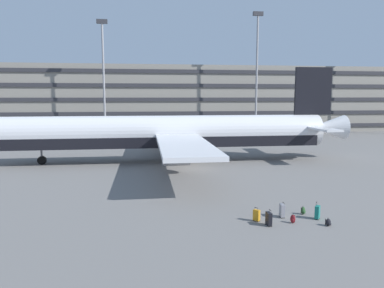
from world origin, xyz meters
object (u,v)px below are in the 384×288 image
Objects in this scene: backpack_scuffed at (303,211)px; backpack_upright at (293,219)px; suitcase_small at (282,210)px; airliner at (170,133)px; suitcase_orange at (257,215)px; suitcase_black at (317,212)px; suitcase_purple at (269,219)px; backpack_teal at (328,223)px.

backpack_scuffed is 0.98× the size of backpack_upright.
airliner is at bearing 105.17° from suitcase_small.
airliner is 20.40m from suitcase_orange.
suitcase_black is 1.93× the size of backpack_scuffed.
suitcase_small is at bearing 44.77° from suitcase_purple.
airliner is 76.10× the size of backpack_scuffed.
suitcase_orange is 1.54× the size of backpack_upright.
backpack_scuffed is at bearing 13.92° from suitcase_orange.
suitcase_black is at bearing 15.13° from backpack_upright.
suitcase_purple reaches higher than suitcase_small.
suitcase_orange is 1.80× the size of backpack_teal.
airliner is 44.69× the size of suitcase_small.
backpack_upright is (0.23, -1.05, -0.19)m from suitcase_small.
airliner reaches higher than suitcase_purple.
suitcase_orange is 1.57× the size of backpack_scuffed.
airliner is 20.47m from backpack_scuffed.
suitcase_black reaches higher than backpack_upright.
suitcase_small is at bearing 139.03° from backpack_teal.
suitcase_small reaches higher than suitcase_orange.
backpack_upright is at bearing -16.51° from suitcase_orange.
backpack_scuffed is at bearing 103.89° from backpack_teal.
airliner reaches higher than backpack_teal.
suitcase_black is 2.22× the size of backpack_teal.
airliner reaches higher than suitcase_black.
backpack_scuffed is (3.23, 0.80, -0.14)m from suitcase_orange.
suitcase_small is at bearing 163.19° from suitcase_black.
suitcase_purple reaches higher than backpack_teal.
suitcase_black is (7.21, -20.02, -2.71)m from airliner.
backpack_upright is (-1.27, -1.38, 0.00)m from backpack_scuffed.
airliner reaches higher than suitcase_orange.
backpack_scuffed is at bearing -70.49° from airliner.
suitcase_purple is (4.00, -20.69, -2.73)m from airliner.
suitcase_purple is at bearing -79.06° from airliner.
suitcase_orange is (3.54, -19.90, -2.76)m from airliner.
airliner is at bearing 100.94° from suitcase_purple.
suitcase_purple is at bearing -60.05° from suitcase_orange.
backpack_upright is (1.96, -0.58, -0.13)m from suitcase_orange.
backpack_teal is (0.08, -1.16, -0.23)m from suitcase_black.
backpack_upright is (5.50, -20.48, -2.90)m from airliner.
suitcase_small is at bearing 102.43° from backpack_upright.
suitcase_small is 1.70× the size of backpack_scuffed.
suitcase_black is 1.19m from backpack_teal.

